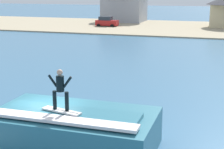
% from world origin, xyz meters
% --- Properties ---
extents(ground_plane, '(260.00, 260.00, 0.00)m').
position_xyz_m(ground_plane, '(0.00, 0.00, 0.00)').
color(ground_plane, '#3A688B').
extents(wave_crest, '(6.86, 3.82, 1.79)m').
position_xyz_m(wave_crest, '(1.57, -0.66, 0.84)').
color(wave_crest, '#2E6E82').
rests_on(wave_crest, ground_plane).
extents(surfboard, '(1.81, 0.75, 0.06)m').
position_xyz_m(surfboard, '(1.28, -1.16, 1.82)').
color(surfboard, white).
rests_on(surfboard, wave_crest).
extents(surfer, '(1.06, 0.32, 1.69)m').
position_xyz_m(surfer, '(1.24, -1.12, 2.79)').
color(surfer, black).
rests_on(surfer, surfboard).
extents(shoreline_bank, '(120.00, 24.97, 0.19)m').
position_xyz_m(shoreline_bank, '(0.00, 48.35, 0.09)').
color(shoreline_bank, tan).
rests_on(shoreline_bank, ground_plane).
extents(car_near_shore, '(3.84, 2.17, 1.86)m').
position_xyz_m(car_near_shore, '(-12.70, 46.34, 0.94)').
color(car_near_shore, red).
rests_on(car_near_shore, ground_plane).
extents(house_with_chimney, '(9.71, 9.71, 7.85)m').
position_xyz_m(house_with_chimney, '(-12.27, 56.32, 3.99)').
color(house_with_chimney, '#9EA3AD').
rests_on(house_with_chimney, ground_plane).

